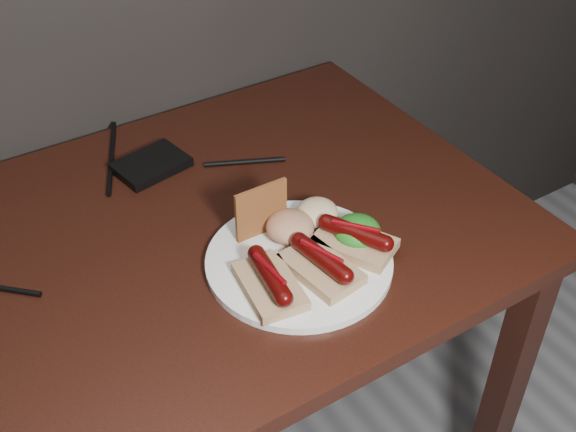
{
  "coord_description": "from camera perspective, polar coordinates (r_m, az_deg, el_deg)",
  "views": [
    {
      "loc": [
        -0.12,
        0.6,
        1.47
      ],
      "look_at": [
        0.3,
        1.27,
        0.82
      ],
      "focal_mm": 45.0,
      "sensor_mm": 36.0,
      "label": 1
    }
  ],
  "objects": [
    {
      "name": "salad_greens",
      "position": [
        1.06,
        5.49,
        -1.18
      ],
      "size": [
        0.07,
        0.07,
        0.04
      ],
      "primitive_type": "ellipsoid",
      "color": "#125010",
      "rests_on": "plate"
    },
    {
      "name": "desk_cables",
      "position": [
        1.17,
        -21.31,
        -1.57
      ],
      "size": [
        0.94,
        0.37,
        0.01
      ],
      "color": "black",
      "rests_on": "desk"
    },
    {
      "name": "plate",
      "position": [
        1.05,
        0.88,
        -3.6
      ],
      "size": [
        0.34,
        0.34,
        0.01
      ],
      "primitive_type": "cylinder",
      "rotation": [
        0.0,
        0.0,
        -0.28
      ],
      "color": "white",
      "rests_on": "desk"
    },
    {
      "name": "bread_sausage_center",
      "position": [
        1.01,
        2.65,
        -3.82
      ],
      "size": [
        0.09,
        0.12,
        0.04
      ],
      "color": "tan",
      "rests_on": "plate"
    },
    {
      "name": "desk",
      "position": [
        1.13,
        -16.23,
        -8.3
      ],
      "size": [
        1.4,
        0.7,
        0.75
      ],
      "color": "black",
      "rests_on": "ground"
    },
    {
      "name": "salsa_mound",
      "position": [
        1.06,
        0.17,
        -0.84
      ],
      "size": [
        0.07,
        0.07,
        0.04
      ],
      "primitive_type": "ellipsoid",
      "color": "#9E1D0F",
      "rests_on": "plate"
    },
    {
      "name": "bread_sausage_left",
      "position": [
        0.98,
        -1.44,
        -5.18
      ],
      "size": [
        0.08,
        0.12,
        0.04
      ],
      "color": "tan",
      "rests_on": "plate"
    },
    {
      "name": "crispbread",
      "position": [
        1.06,
        -2.12,
        0.46
      ],
      "size": [
        0.08,
        0.01,
        0.08
      ],
      "primitive_type": "cube",
      "color": "#A05C2B",
      "rests_on": "plate"
    },
    {
      "name": "bread_sausage_right",
      "position": [
        1.05,
        5.3,
        -1.8
      ],
      "size": [
        0.12,
        0.13,
        0.04
      ],
      "color": "tan",
      "rests_on": "plate"
    },
    {
      "name": "hard_drive",
      "position": [
        1.25,
        -10.77,
        4.0
      ],
      "size": [
        0.13,
        0.1,
        0.02
      ],
      "primitive_type": "cube",
      "rotation": [
        0.0,
        0.0,
        0.18
      ],
      "color": "black",
      "rests_on": "desk"
    },
    {
      "name": "coleslaw_mound",
      "position": [
        1.09,
        2.32,
        0.3
      ],
      "size": [
        0.06,
        0.06,
        0.04
      ],
      "primitive_type": "ellipsoid",
      "color": "beige",
      "rests_on": "plate"
    }
  ]
}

